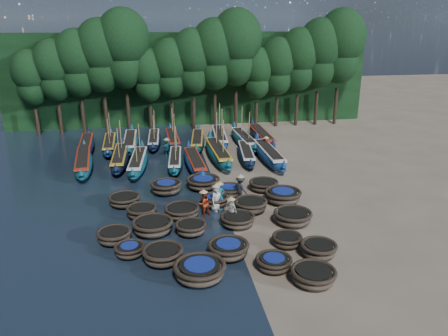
{
  "coord_description": "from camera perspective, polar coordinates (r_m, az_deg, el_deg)",
  "views": [
    {
      "loc": [
        -4.09,
        -26.26,
        11.55
      ],
      "look_at": [
        0.65,
        2.98,
        1.3
      ],
      "focal_mm": 35.0,
      "sensor_mm": 36.0,
      "label": 1
    }
  ],
  "objects": [
    {
      "name": "coracle_2",
      "position": [
        20.76,
        -3.2,
        -13.19
      ],
      "size": [
        2.77,
        2.77,
        0.82
      ],
      "rotation": [
        0.0,
        0.0,
        -0.23
      ],
      "color": "brown",
      "rests_on": "ground"
    },
    {
      "name": "tree_13",
      "position": [
        49.77,
        12.42,
        14.57
      ],
      "size": [
        4.92,
        4.92,
        11.6
      ],
      "color": "black",
      "rests_on": "ground"
    },
    {
      "name": "tree_2",
      "position": [
        47.03,
        -18.6,
        12.97
      ],
      "size": [
        4.51,
        4.51,
        10.63
      ],
      "color": "black",
      "rests_on": "ground"
    },
    {
      "name": "long_boat_17",
      "position": [
        42.73,
        4.89,
        4.16
      ],
      "size": [
        1.57,
        8.85,
        1.56
      ],
      "rotation": [
        0.0,
        0.0,
        0.0
      ],
      "color": "#0E1F34",
      "rests_on": "ground"
    },
    {
      "name": "coracle_19",
      "position": [
        28.92,
        7.7,
        -3.58
      ],
      "size": [
        2.44,
        2.44,
        0.84
      ],
      "rotation": [
        0.0,
        0.0,
        -0.05
      ],
      "color": "brown",
      "rests_on": "ground"
    },
    {
      "name": "long_boat_16",
      "position": [
        41.67,
        2.58,
        3.77
      ],
      "size": [
        1.85,
        8.24,
        3.5
      ],
      "rotation": [
        0.0,
        0.0,
        0.05
      ],
      "color": "#0E3F54",
      "rests_on": "ground"
    },
    {
      "name": "coracle_14",
      "position": [
        26.11,
        8.97,
        -6.31
      ],
      "size": [
        2.79,
        2.79,
        0.8
      ],
      "rotation": [
        0.0,
        0.0,
        0.4
      ],
      "color": "brown",
      "rests_on": "ground"
    },
    {
      "name": "tree_8",
      "position": [
        46.85,
        -1.26,
        14.73
      ],
      "size": [
        4.92,
        4.92,
        11.6
      ],
      "color": "black",
      "rests_on": "ground"
    },
    {
      "name": "coracle_21",
      "position": [
        30.34,
        -7.56,
        -2.46
      ],
      "size": [
        2.55,
        2.55,
        0.85
      ],
      "rotation": [
        0.0,
        0.0,
        0.32
      ],
      "color": "brown",
      "rests_on": "ground"
    },
    {
      "name": "fisherman_5",
      "position": [
        38.74,
        -7.48,
        2.79
      ],
      "size": [
        1.38,
        1.16,
        1.69
      ],
      "rotation": [
        0.0,
        0.0,
        3.76
      ],
      "color": "#195F6A",
      "rests_on": "ground"
    },
    {
      "name": "coracle_10",
      "position": [
        24.5,
        -14.17,
        -8.57
      ],
      "size": [
        2.23,
        2.23,
        0.73
      ],
      "rotation": [
        0.0,
        0.0,
        0.38
      ],
      "color": "brown",
      "rests_on": "ground"
    },
    {
      "name": "coracle_18",
      "position": [
        27.38,
        3.49,
        -4.86
      ],
      "size": [
        2.37,
        2.37,
        0.79
      ],
      "rotation": [
        0.0,
        0.0,
        -0.25
      ],
      "color": "brown",
      "rests_on": "ground"
    },
    {
      "name": "coracle_24",
      "position": [
        30.77,
        5.2,
        -2.21
      ],
      "size": [
        2.56,
        2.56,
        0.72
      ],
      "rotation": [
        0.0,
        0.0,
        -0.42
      ],
      "color": "brown",
      "rests_on": "ground"
    },
    {
      "name": "long_boat_1",
      "position": [
        36.74,
        -17.92,
        0.73
      ],
      "size": [
        2.32,
        8.29,
        1.47
      ],
      "rotation": [
        0.0,
        0.0,
        0.11
      ],
      "color": "#0E3F54",
      "rests_on": "ground"
    },
    {
      "name": "long_boat_9",
      "position": [
        41.73,
        -17.56,
        2.87
      ],
      "size": [
        1.9,
        7.92,
        1.4
      ],
      "rotation": [
        0.0,
        0.0,
        0.07
      ],
      "color": "#0E1F34",
      "rests_on": "ground"
    },
    {
      "name": "long_boat_3",
      "position": [
        35.8,
        -11.18,
        0.8
      ],
      "size": [
        1.99,
        8.0,
        3.41
      ],
      "rotation": [
        0.0,
        0.0,
        -0.08
      ],
      "color": "#0E3F54",
      "rests_on": "ground"
    },
    {
      "name": "foliage_wall",
      "position": [
        50.36,
        -4.56,
        11.56
      ],
      "size": [
        40.0,
        3.0,
        10.0
      ],
      "primitive_type": "cube",
      "color": "black",
      "rests_on": "ground"
    },
    {
      "name": "tree_6",
      "position": [
        46.56,
        -7.0,
        12.9
      ],
      "size": [
        4.09,
        4.09,
        9.65
      ],
      "color": "black",
      "rests_on": "ground"
    },
    {
      "name": "long_boat_14",
      "position": [
        41.35,
        -3.49,
        3.59
      ],
      "size": [
        2.35,
        7.77,
        1.38
      ],
      "rotation": [
        0.0,
        0.0,
        -0.13
      ],
      "color": "#0E3F54",
      "rests_on": "ground"
    },
    {
      "name": "fisherman_4",
      "position": [
        25.87,
        0.92,
        -5.37
      ],
      "size": [
        0.82,
        0.94,
        1.72
      ],
      "rotation": [
        0.0,
        0.0,
        5.34
      ],
      "color": "silver",
      "rests_on": "ground"
    },
    {
      "name": "coracle_11",
      "position": [
        24.99,
        -9.29,
        -7.49
      ],
      "size": [
        2.7,
        2.7,
        0.83
      ],
      "rotation": [
        0.0,
        0.0,
        -0.29
      ],
      "color": "brown",
      "rests_on": "ground"
    },
    {
      "name": "coracle_12",
      "position": [
        24.7,
        -4.35,
        -7.78
      ],
      "size": [
        2.12,
        2.12,
        0.71
      ],
      "rotation": [
        0.0,
        0.0,
        0.38
      ],
      "color": "brown",
      "rests_on": "ground"
    },
    {
      "name": "coracle_20",
      "position": [
        28.92,
        -12.86,
        -4.08
      ],
      "size": [
        2.51,
        2.51,
        0.72
      ],
      "rotation": [
        0.0,
        0.0,
        -0.41
      ],
      "color": "brown",
      "rests_on": "ground"
    },
    {
      "name": "long_boat_10",
      "position": [
        41.47,
        -14.72,
        3.01
      ],
      "size": [
        1.63,
        7.58,
        3.22
      ],
      "rotation": [
        0.0,
        0.0,
        0.04
      ],
      "color": "navy",
      "rests_on": "ground"
    },
    {
      "name": "coracle_6",
      "position": [
        22.16,
        -7.98,
        -11.13
      ],
      "size": [
        2.12,
        2.12,
        0.81
      ],
      "rotation": [
        0.0,
        0.0,
        -0.12
      ],
      "color": "brown",
      "rests_on": "ground"
    },
    {
      "name": "coracle_7",
      "position": [
        22.46,
        0.58,
        -10.51
      ],
      "size": [
        2.44,
        2.44,
        0.79
      ],
      "rotation": [
        0.0,
        0.0,
        0.28
      ],
      "color": "brown",
      "rests_on": "ground"
    },
    {
      "name": "long_boat_11",
      "position": [
        41.63,
        -12.16,
        3.34
      ],
      "size": [
        1.47,
        8.29,
        1.46
      ],
      "rotation": [
        0.0,
        0.0,
        -0.0
      ],
      "color": "#0E3F54",
      "rests_on": "ground"
    },
    {
      "name": "long_boat_13",
      "position": [
        42.08,
        -6.72,
        3.76
      ],
      "size": [
        1.54,
        7.76,
        3.3
      ],
      "rotation": [
        0.0,
        0.0,
        0.02
      ],
      "color": "navy",
      "rests_on": "ground"
    },
    {
      "name": "tree_4",
      "position": [
        46.43,
        -12.99,
        15.07
      ],
      "size": [
        5.34,
        5.34,
        12.58
      ],
      "color": "black",
      "rests_on": "ground"
    },
    {
      "name": "fisherman_1",
      "position": [
        27.47,
        -0.6,
        -3.53
      ],
      "size": [
        0.69,
        0.52,
        1.99
      ],
      "rotation": [
        0.0,
        0.0,
        6.19
      ],
      "color": "#195F6A",
      "rests_on": "ground"
    },
    {
      "name": "long_boat_7",
      "position": [
        37.39,
        2.92,
        1.88
      ],
      "size": [
        2.12,
        7.48,
        1.32
      ],
      "rotation": [
        0.0,
        0.0,
        -0.11
      ],
      "color": "#0E1F34",
      "rests_on": "ground"
    },
    {
      "name": "fisherman_0",
      "position": [
        27.32,
        -1.05,
        -3.83
      ],
      "size": [
        0.97,
        0.98,
        1.91
      ],
      "rotation": [
        0.0,
        0.0,
        0.79
      ],
      "color": "silver",
      "rests_on": "ground"
    },
    {
      "name": "tree_9",
      "position": [
        47.18,
        1.61,
        15.58
      ],
      "size": [
        5.34,
        5.34,
        12.58
      ],
      "color": "black",
      "rests_on": "ground"
    },
    {
      "name": "coracle_9",
      "position": [
        22.97,
        12.26,
        -10.32
      ],
      "size": [
        2.22,
        2.22,
        0.76
      ],
      "rotation": [
        0.0,
        0.0,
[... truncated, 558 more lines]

